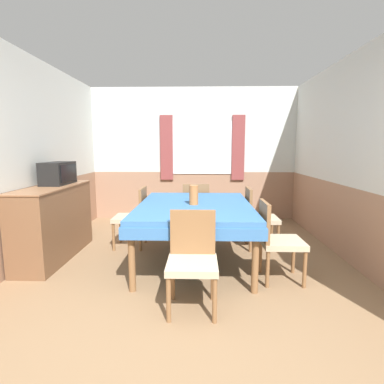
# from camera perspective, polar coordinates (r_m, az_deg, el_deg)

# --- Properties ---
(ground_plane) EXTENTS (16.00, 16.00, 0.00)m
(ground_plane) POSITION_cam_1_polar(r_m,az_deg,el_deg) (2.24, -2.69, -31.39)
(ground_plane) COLOR #846647
(wall_back) EXTENTS (4.40, 0.10, 2.60)m
(wall_back) POSITION_cam_1_polar(r_m,az_deg,el_deg) (6.02, 0.39, 7.24)
(wall_back) COLOR silver
(wall_back) RESTS_ON ground_plane
(wall_left) EXTENTS (0.05, 4.68, 2.60)m
(wall_left) POSITION_cam_1_polar(r_m,az_deg,el_deg) (4.42, -27.85, 5.72)
(wall_left) COLOR silver
(wall_left) RESTS_ON ground_plane
(wall_right) EXTENTS (0.05, 4.68, 2.60)m
(wall_right) POSITION_cam_1_polar(r_m,az_deg,el_deg) (4.30, 27.84, 5.66)
(wall_right) COLOR silver
(wall_right) RESTS_ON ground_plane
(dining_table) EXTENTS (1.42, 1.87, 0.74)m
(dining_table) POSITION_cam_1_polar(r_m,az_deg,el_deg) (3.76, 0.53, -3.76)
(dining_table) COLOR #386BA8
(dining_table) RESTS_ON ground_plane
(chair_head_near) EXTENTS (0.44, 0.44, 0.87)m
(chair_head_near) POSITION_cam_1_polar(r_m,az_deg,el_deg) (2.73, 0.08, -12.17)
(chair_head_near) COLOR brown
(chair_head_near) RESTS_ON ground_plane
(chair_left_far) EXTENTS (0.44, 0.44, 0.87)m
(chair_left_far) POSITION_cam_1_polar(r_m,az_deg,el_deg) (4.42, -10.97, -4.27)
(chair_left_far) COLOR brown
(chair_left_far) RESTS_ON ground_plane
(chair_right_near) EXTENTS (0.44, 0.44, 0.87)m
(chair_right_near) POSITION_cam_1_polar(r_m,az_deg,el_deg) (3.39, 15.74, -8.38)
(chair_right_near) COLOR brown
(chair_right_near) RESTS_ON ground_plane
(chair_head_window) EXTENTS (0.44, 0.44, 0.87)m
(chair_head_window) POSITION_cam_1_polar(r_m,az_deg,el_deg) (4.89, 0.78, -2.89)
(chair_head_window) COLOR brown
(chair_head_window) RESTS_ON ground_plane
(chair_right_far) EXTENTS (0.44, 0.44, 0.87)m
(chair_right_far) POSITION_cam_1_polar(r_m,az_deg,el_deg) (4.39, 12.37, -4.39)
(chair_right_far) COLOR brown
(chair_right_far) RESTS_ON ground_plane
(sideboard) EXTENTS (0.46, 1.45, 0.95)m
(sideboard) POSITION_cam_1_polar(r_m,az_deg,el_deg) (4.30, -24.77, -5.16)
(sideboard) COLOR brown
(sideboard) RESTS_ON ground_plane
(tv) EXTENTS (0.29, 0.55, 0.30)m
(tv) POSITION_cam_1_polar(r_m,az_deg,el_deg) (4.39, -24.14, 3.29)
(tv) COLOR black
(tv) RESTS_ON sideboard
(vase) EXTENTS (0.11, 0.11, 0.24)m
(vase) POSITION_cam_1_polar(r_m,az_deg,el_deg) (3.68, 0.33, -0.55)
(vase) COLOR #B26B38
(vase) RESTS_ON dining_table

